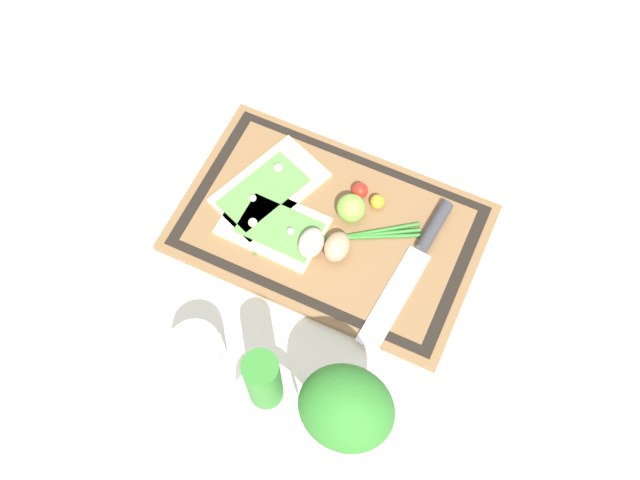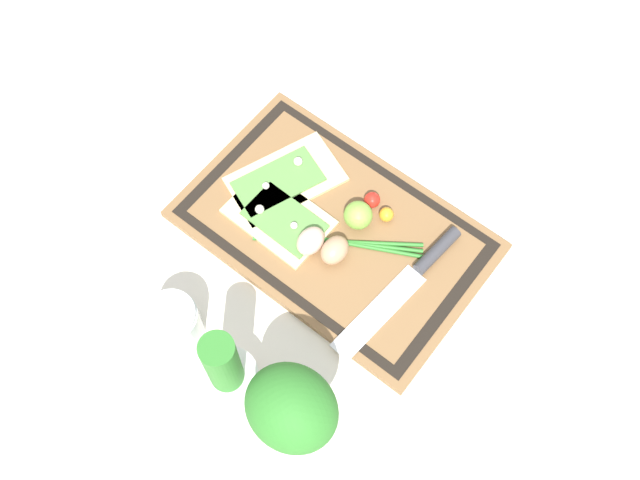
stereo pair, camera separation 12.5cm
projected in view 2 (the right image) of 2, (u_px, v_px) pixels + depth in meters
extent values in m
plane|color=silver|center=(334.00, 232.00, 1.30)|extent=(6.00, 6.00, 0.00)
cube|color=brown|center=(335.00, 230.00, 1.29)|extent=(0.52, 0.33, 0.02)
cube|color=black|center=(335.00, 228.00, 1.29)|extent=(0.49, 0.30, 0.00)
cube|color=brown|center=(335.00, 228.00, 1.29)|extent=(0.44, 0.27, 0.00)
cube|color=beige|center=(286.00, 179.00, 1.32)|extent=(0.18, 0.22, 0.01)
cube|color=#568942|center=(278.00, 181.00, 1.31)|extent=(0.13, 0.17, 0.00)
sphere|color=silver|center=(298.00, 161.00, 1.32)|extent=(0.02, 0.02, 0.02)
sphere|color=silver|center=(266.00, 186.00, 1.30)|extent=(0.01, 0.01, 0.01)
cube|color=beige|center=(279.00, 217.00, 1.29)|extent=(0.18, 0.12, 0.01)
cube|color=#568942|center=(284.00, 220.00, 1.28)|extent=(0.14, 0.08, 0.00)
sphere|color=silver|center=(260.00, 209.00, 1.28)|extent=(0.02, 0.02, 0.02)
sphere|color=silver|center=(294.00, 225.00, 1.27)|extent=(0.01, 0.01, 0.01)
cube|color=silver|center=(379.00, 312.00, 1.22)|extent=(0.06, 0.20, 0.00)
cylinder|color=#38383D|center=(437.00, 250.00, 1.25)|extent=(0.03, 0.10, 0.02)
ellipsoid|color=tan|center=(335.00, 250.00, 1.24)|extent=(0.04, 0.05, 0.04)
ellipsoid|color=beige|center=(311.00, 241.00, 1.25)|extent=(0.04, 0.05, 0.04)
sphere|color=#7FB742|center=(358.00, 215.00, 1.27)|extent=(0.05, 0.05, 0.05)
sphere|color=red|center=(372.00, 200.00, 1.29)|extent=(0.03, 0.03, 0.03)
sphere|color=gold|center=(386.00, 214.00, 1.28)|extent=(0.03, 0.03, 0.03)
cylinder|color=#2D7528|center=(338.00, 242.00, 1.27)|extent=(0.26, 0.14, 0.01)
cylinder|color=#2D7528|center=(338.00, 242.00, 1.27)|extent=(0.25, 0.16, 0.01)
cylinder|color=#2D7528|center=(338.00, 242.00, 1.27)|extent=(0.24, 0.17, 0.01)
cylinder|color=white|center=(230.00, 382.00, 1.15)|extent=(0.09, 0.09, 0.07)
cylinder|color=#2D7528|center=(223.00, 366.00, 1.07)|extent=(0.05, 0.05, 0.17)
cylinder|color=silver|center=(175.00, 324.00, 1.19)|extent=(0.09, 0.09, 0.08)
cylinder|color=#D16023|center=(177.00, 329.00, 1.21)|extent=(0.07, 0.07, 0.03)
cylinder|color=silver|center=(169.00, 314.00, 1.14)|extent=(0.08, 0.08, 0.01)
cylinder|color=silver|center=(294.00, 425.00, 1.10)|extent=(0.08, 0.08, 0.12)
ellipsoid|color=#2D7528|center=(292.00, 408.00, 1.00)|extent=(0.13, 0.12, 0.11)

